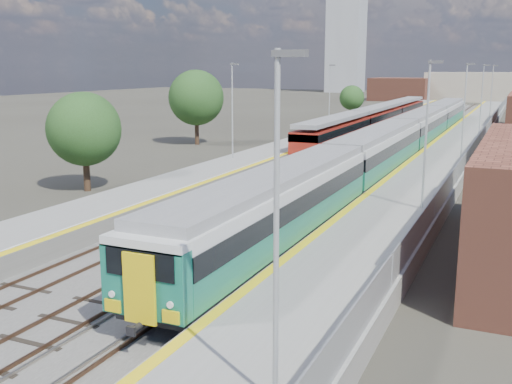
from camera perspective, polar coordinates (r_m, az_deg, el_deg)
The scene contains 11 objects.
ground at distance 60.50m, azimuth 13.36°, elevation 3.71°, with size 320.00×320.00×0.00m, color #47443A.
ballast_bed at distance 63.36m, azimuth 11.79°, elevation 4.16°, with size 10.50×155.00×0.06m, color #565451.
tracks at distance 64.86m, azimuth 12.63°, elevation 4.36°, with size 8.96×160.00×0.17m.
platform_right at distance 62.15m, azimuth 18.61°, elevation 4.12°, with size 4.70×155.00×8.52m.
platform_left at distance 65.06m, azimuth 5.93°, elevation 4.97°, with size 4.30×155.00×8.52m.
buildings at distance 150.39m, azimuth 13.19°, elevation 12.44°, with size 72.00×185.50×40.00m.
green_train at distance 54.22m, azimuth 13.84°, elevation 5.14°, with size 2.85×79.47×3.14m.
red_train at distance 75.87m, azimuth 11.47°, elevation 6.89°, with size 2.68×54.46×3.39m.
tree_a at distance 41.28m, azimuth -16.06°, elevation 5.77°, with size 4.88×4.88×6.62m.
tree_b at distance 64.57m, azimuth -5.72°, elevation 8.92°, with size 5.87×5.87×7.95m.
tree_c at distance 98.72m, azimuth 9.11°, elevation 8.85°, with size 3.96×3.96×5.37m.
Camera 1 is at (11.02, -8.92, 8.16)m, focal length 42.00 mm.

